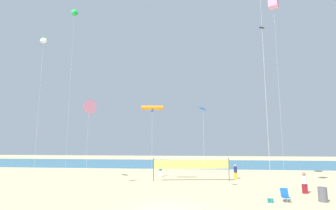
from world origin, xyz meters
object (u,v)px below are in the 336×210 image
(volleyball_net, at_px, (191,165))
(kite_white_inflatable, at_px, (44,41))
(kite_blue_diamond, at_px, (203,109))
(kite_pink_delta, at_px, (89,107))
(kite_black_diamond, at_px, (262,34))
(kite_green_delta, at_px, (74,13))
(kite_orange_tube, at_px, (152,108))
(trash_barrel, at_px, (323,194))
(beachgoer_white_shirt, at_px, (304,182))
(beachgoer_navy_shirt, at_px, (235,171))
(beachgoer_teal_shirt, at_px, (160,169))
(beach_handbag, at_px, (270,201))
(folding_beach_chair, at_px, (285,195))
(kite_pink_box, at_px, (273,1))

(volleyball_net, distance_m, kite_white_inflatable, 19.97)
(kite_blue_diamond, xyz_separation_m, kite_pink_delta, (-10.74, 1.21, 0.47))
(kite_pink_delta, relative_size, kite_black_diamond, 0.52)
(kite_green_delta, xyz_separation_m, kite_orange_tube, (10.05, -1.69, -12.10))
(trash_barrel, height_order, kite_green_delta, kite_green_delta)
(trash_barrel, height_order, kite_black_diamond, kite_black_diamond)
(kite_black_diamond, bearing_deg, kite_white_inflatable, -176.22)
(kite_orange_tube, bearing_deg, beachgoer_white_shirt, -17.26)
(beachgoer_navy_shirt, distance_m, kite_black_diamond, 14.98)
(trash_barrel, bearing_deg, kite_orange_tube, 152.25)
(beachgoer_teal_shirt, bearing_deg, beach_handbag, -127.50)
(kite_blue_diamond, bearing_deg, beachgoer_white_shirt, 1.78)
(beachgoer_white_shirt, height_order, kite_green_delta, kite_green_delta)
(volleyball_net, bearing_deg, beachgoer_navy_shirt, 23.95)
(beachgoer_navy_shirt, relative_size, folding_beach_chair, 1.78)
(beachgoer_teal_shirt, bearing_deg, kite_blue_diamond, -136.00)
(kite_pink_delta, bearing_deg, kite_white_inflatable, 177.80)
(folding_beach_chair, height_order, kite_white_inflatable, kite_white_inflatable)
(kite_green_delta, relative_size, kite_white_inflatable, 1.38)
(beachgoer_navy_shirt, bearing_deg, beachgoer_teal_shirt, -106.44)
(kite_pink_box, height_order, kite_white_inflatable, kite_pink_box)
(kite_orange_tube, xyz_separation_m, kite_black_diamond, (11.23, -1.45, 7.07))
(beachgoer_teal_shirt, height_order, kite_pink_box, kite_pink_box)
(kite_white_inflatable, bearing_deg, kite_blue_diamond, -5.07)
(trash_barrel, height_order, beach_handbag, trash_barrel)
(folding_beach_chair, distance_m, kite_pink_delta, 18.00)
(beach_handbag, relative_size, kite_blue_diamond, 0.05)
(volleyball_net, xyz_separation_m, kite_orange_tube, (-4.02, -1.56, 6.00))
(kite_orange_tube, height_order, kite_pink_box, kite_pink_box)
(folding_beach_chair, xyz_separation_m, kite_green_delta, (-20.58, 8.79, 19.27))
(beachgoer_navy_shirt, xyz_separation_m, beachgoer_teal_shirt, (-8.65, 0.95, 0.02))
(beachgoer_white_shirt, bearing_deg, kite_white_inflatable, -5.14)
(kite_orange_tube, relative_size, kite_black_diamond, 0.51)
(folding_beach_chair, height_order, volleyball_net, volleyball_net)
(beachgoer_white_shirt, xyz_separation_m, kite_pink_box, (0.03, 4.56, 18.33))
(beachgoer_teal_shirt, relative_size, kite_orange_tube, 0.20)
(kite_blue_diamond, height_order, kite_pink_delta, kite_pink_delta)
(kite_orange_tube, height_order, kite_blue_diamond, kite_orange_tube)
(kite_white_inflatable, bearing_deg, beachgoer_white_shirt, -2.80)
(beach_handbag, relative_size, kite_pink_box, 0.02)
(kite_white_inflatable, bearing_deg, kite_pink_delta, -2.20)
(beach_handbag, bearing_deg, beachgoer_teal_shirt, 126.84)
(kite_pink_delta, height_order, kite_pink_box, kite_pink_box)
(beachgoer_navy_shirt, xyz_separation_m, kite_pink_box, (4.19, -3.25, 18.38))
(kite_pink_delta, distance_m, kite_white_inflatable, 8.63)
(beach_handbag, xyz_separation_m, kite_white_inflatable, (-20.20, 4.59, 14.14))
(beachgoer_navy_shirt, height_order, beachgoer_teal_shirt, beachgoer_teal_shirt)
(kite_pink_box, distance_m, kite_white_inflatable, 24.66)
(beachgoer_teal_shirt, height_order, trash_barrel, beachgoer_teal_shirt)
(beachgoer_teal_shirt, distance_m, kite_pink_delta, 11.74)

